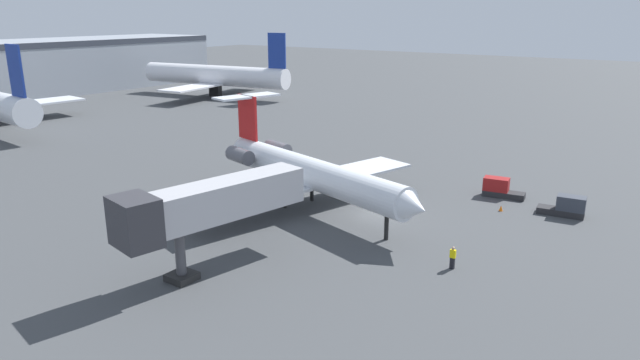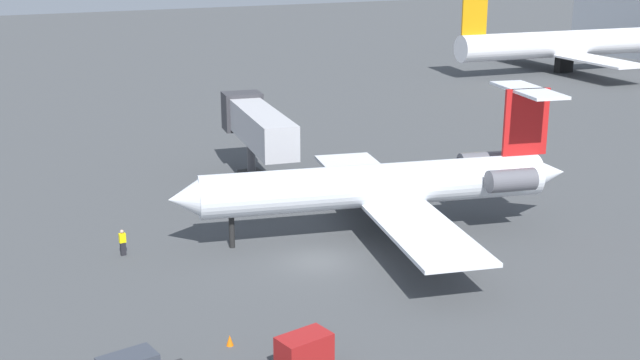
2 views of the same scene
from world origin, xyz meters
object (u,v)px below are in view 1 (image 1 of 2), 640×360
at_px(ground_crew_marshaller, 453,257).
at_px(baggage_tug_trailing, 499,188).
at_px(baggage_tug_lead, 566,207).
at_px(parked_airliner_centre, 215,76).
at_px(jet_bridge, 203,206).
at_px(regional_jet, 306,171).
at_px(traffic_cone_near, 501,208).

bearing_deg(ground_crew_marshaller, baggage_tug_trailing, 8.32).
bearing_deg(baggage_tug_lead, parked_airliner_centre, 65.56).
bearing_deg(jet_bridge, baggage_tug_lead, -34.10).
bearing_deg(parked_airliner_centre, regional_jet, -128.81).
height_order(baggage_tug_lead, baggage_tug_trailing, same).
relative_size(regional_jet, jet_bridge, 1.85).
relative_size(jet_bridge, parked_airliner_centre, 0.41).
relative_size(baggage_tug_lead, parked_airliner_centre, 0.12).
bearing_deg(traffic_cone_near, ground_crew_marshaller, -175.44).
bearing_deg(regional_jet, parked_airliner_centre, 51.19).
height_order(ground_crew_marshaller, parked_airliner_centre, parked_airliner_centre).
bearing_deg(baggage_tug_trailing, traffic_cone_near, -159.51).
bearing_deg(regional_jet, traffic_cone_near, -58.42).
distance_m(regional_jet, baggage_tug_trailing, 19.57).
height_order(regional_jet, jet_bridge, regional_jet).
height_order(regional_jet, parked_airliner_centre, parked_airliner_centre).
xyz_separation_m(regional_jet, jet_bridge, (-15.28, -2.43, 1.39)).
xyz_separation_m(regional_jet, baggage_tug_lead, (11.52, -20.57, -2.69)).
relative_size(regional_jet, baggage_tug_lead, 6.51).
bearing_deg(jet_bridge, ground_crew_marshaller, -53.38).
bearing_deg(baggage_tug_trailing, baggage_tug_lead, -107.18).
xyz_separation_m(jet_bridge, traffic_cone_near, (24.72, -12.93, -4.64)).
bearing_deg(baggage_tug_lead, ground_crew_marshaller, 166.01).
bearing_deg(ground_crew_marshaller, jet_bridge, 126.62).
distance_m(ground_crew_marshaller, parked_airliner_centre, 92.72).
relative_size(jet_bridge, baggage_tug_lead, 3.52).
relative_size(jet_bridge, traffic_cone_near, 26.49).
height_order(ground_crew_marshaller, baggage_tug_lead, baggage_tug_lead).
height_order(jet_bridge, parked_airliner_centre, parked_airliner_centre).
bearing_deg(jet_bridge, traffic_cone_near, -27.62).
distance_m(regional_jet, baggage_tug_lead, 23.73).
bearing_deg(baggage_tug_trailing, ground_crew_marshaller, -171.68).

